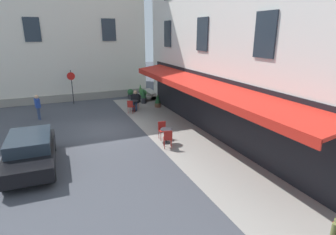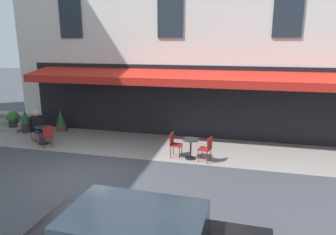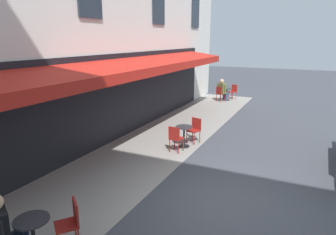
% 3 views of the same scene
% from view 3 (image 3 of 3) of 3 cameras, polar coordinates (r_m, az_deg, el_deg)
% --- Properties ---
extents(ground_plane, '(70.00, 70.00, 0.00)m').
position_cam_3_polar(ground_plane, '(7.45, 10.66, -15.52)').
color(ground_plane, '#42444C').
extents(sidewalk_cafe_terrace, '(20.50, 3.20, 0.01)m').
position_cam_3_polar(sidewalk_cafe_terrace, '(11.35, -1.71, -4.42)').
color(sidewalk_cafe_terrace, gray).
rests_on(sidewalk_cafe_terrace, ground_plane).
extents(cafe_table_near_entrance, '(0.60, 0.60, 0.75)m').
position_cam_3_polar(cafe_table_near_entrance, '(10.60, 3.05, -3.04)').
color(cafe_table_near_entrance, black).
rests_on(cafe_table_near_entrance, ground_plane).
extents(cafe_chair_red_corner_right, '(0.50, 0.50, 0.91)m').
position_cam_3_polar(cafe_chair_red_corner_right, '(11.06, 5.11, -2.01)').
color(cafe_chair_red_corner_right, maroon).
rests_on(cafe_chair_red_corner_right, ground_plane).
extents(cafe_chair_red_back_row, '(0.43, 0.43, 0.91)m').
position_cam_3_polar(cafe_chair_red_back_row, '(10.05, 1.42, -3.69)').
color(cafe_chair_red_back_row, maroon).
rests_on(cafe_chair_red_back_row, ground_plane).
extents(cafe_table_mid_terrace, '(0.60, 0.60, 0.75)m').
position_cam_3_polar(cafe_table_mid_terrace, '(6.00, -24.24, -19.27)').
color(cafe_table_mid_terrace, black).
rests_on(cafe_table_mid_terrace, ground_plane).
extents(cafe_chair_red_under_awning, '(0.56, 0.56, 0.91)m').
position_cam_3_polar(cafe_chair_red_under_awning, '(5.99, -17.97, -18.04)').
color(cafe_chair_red_under_awning, maroon).
rests_on(cafe_chair_red_under_awning, ground_plane).
extents(cafe_table_streetside, '(0.60, 0.60, 0.75)m').
position_cam_3_polar(cafe_table_streetside, '(19.06, 11.09, 4.68)').
color(cafe_table_streetside, black).
rests_on(cafe_table_streetside, ground_plane).
extents(cafe_chair_red_near_door, '(0.53, 0.53, 0.91)m').
position_cam_3_polar(cafe_chair_red_near_door, '(19.53, 12.29, 5.03)').
color(cafe_chair_red_near_door, maroon).
rests_on(cafe_chair_red_near_door, ground_plane).
extents(cafe_chair_red_by_window, '(0.54, 0.54, 0.91)m').
position_cam_3_polar(cafe_chair_red_by_window, '(18.58, 9.81, 4.66)').
color(cafe_chair_red_by_window, maroon).
rests_on(cafe_chair_red_by_window, ground_plane).
extents(seated_patron_in_olive, '(0.69, 0.66, 1.37)m').
position_cam_3_polar(seated_patron_in_olive, '(18.71, 10.28, 5.26)').
color(seated_patron_in_olive, navy).
rests_on(seated_patron_in_olive, ground_plane).
extents(seated_companion_in_black, '(0.69, 0.66, 1.37)m').
position_cam_3_polar(seated_companion_in_black, '(5.84, -28.65, -18.12)').
color(seated_companion_in_black, navy).
rests_on(seated_companion_in_black, ground_plane).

